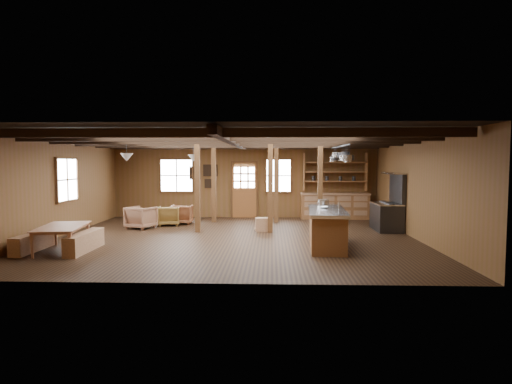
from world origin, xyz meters
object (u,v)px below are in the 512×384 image
kitchen_island (327,228)px  armchair_c (141,217)px  dining_table (64,239)px  commercial_range (388,211)px  armchair_a (182,214)px  armchair_b (169,216)px

kitchen_island → armchair_c: size_ratio=3.26×
dining_table → kitchen_island: bearing=-92.8°
armchair_c → commercial_range: bearing=-158.6°
dining_table → armchair_a: bearing=-32.0°
kitchen_island → armchair_b: 5.91m
armchair_b → kitchen_island: bearing=135.1°
dining_table → armchair_a: (1.87, 4.54, 0.03)m
kitchen_island → armchair_c: kitchen_island is taller
commercial_range → armchair_c: commercial_range is taller
kitchen_island → commercial_range: size_ratio=1.42×
armchair_a → armchair_b: size_ratio=1.02×
armchair_c → kitchen_island: bearing=175.6°
dining_table → armchair_b: 4.46m
commercial_range → dining_table: size_ratio=1.05×
commercial_range → armchair_b: 7.09m
armchair_a → armchair_c: (-1.08, -1.04, 0.03)m
armchair_a → armchair_c: bearing=41.2°
kitchen_island → armchair_a: (-4.45, 3.78, -0.15)m
dining_table → armchair_c: armchair_c is taller
kitchen_island → dining_table: 6.36m
commercial_range → armchair_a: bearing=170.6°
dining_table → armchair_c: size_ratio=2.19×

